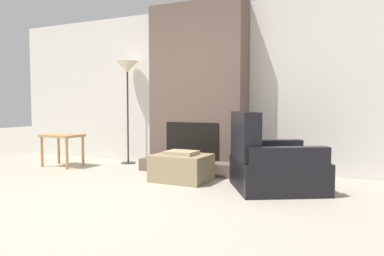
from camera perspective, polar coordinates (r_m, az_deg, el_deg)
name	(u,v)px	position (r m, az deg, el deg)	size (l,w,h in m)	color
ground_plane	(98,206)	(4.02, -14.20, -11.41)	(24.00, 24.00, 0.00)	#B2A893
wall_back	(205,88)	(6.16, 1.93, 6.10)	(7.98, 0.06, 2.60)	silver
fireplace	(198,91)	(5.92, 0.86, 5.59)	(1.54, 0.76, 2.60)	brown
ottoman	(182,167)	(5.07, -1.60, -5.99)	(0.74, 0.58, 0.41)	#998460
armchair	(270,167)	(4.65, 11.78, -5.86)	(1.35, 1.35, 0.95)	black
side_table	(62,140)	(6.57, -19.15, -1.68)	(0.63, 0.44, 0.54)	tan
floor_lamp_left	(127,73)	(6.63, -9.83, 8.30)	(0.39, 0.39, 1.78)	#333333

